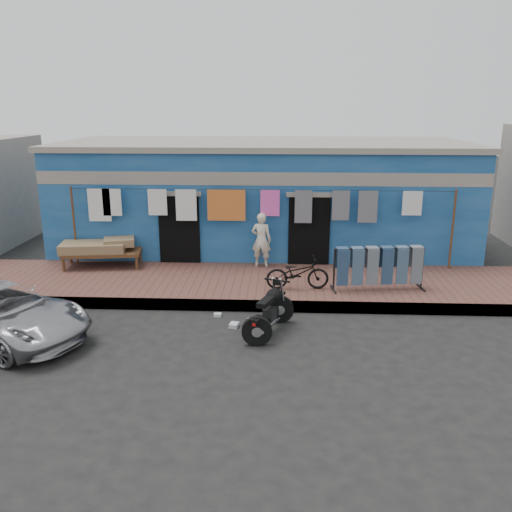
{
  "coord_description": "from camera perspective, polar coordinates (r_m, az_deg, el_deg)",
  "views": [
    {
      "loc": [
        0.57,
        -9.69,
        4.44
      ],
      "look_at": [
        0.0,
        2.0,
        1.15
      ],
      "focal_mm": 38.0,
      "sensor_mm": 36.0,
      "label": 1
    }
  ],
  "objects": [
    {
      "name": "ground",
      "position": [
        10.68,
        -0.53,
        -8.88
      ],
      "size": [
        80.0,
        80.0,
        0.0
      ],
      "primitive_type": "plane",
      "color": "black",
      "rests_on": "ground"
    },
    {
      "name": "sidewalk",
      "position": [
        13.42,
        0.21,
        -3.06
      ],
      "size": [
        28.0,
        3.0,
        0.25
      ],
      "primitive_type": "cube",
      "color": "brown",
      "rests_on": "ground"
    },
    {
      "name": "curb",
      "position": [
        12.06,
        -0.11,
        -5.28
      ],
      "size": [
        28.0,
        0.1,
        0.25
      ],
      "primitive_type": "cube",
      "color": "gray",
      "rests_on": "ground"
    },
    {
      "name": "building",
      "position": [
        16.92,
        0.83,
        6.32
      ],
      "size": [
        12.2,
        5.2,
        3.36
      ],
      "color": "navy",
      "rests_on": "ground"
    },
    {
      "name": "clothesline",
      "position": [
        14.23,
        -1.55,
        5.09
      ],
      "size": [
        10.06,
        0.06,
        2.1
      ],
      "color": "brown",
      "rests_on": "sidewalk"
    },
    {
      "name": "seated_person",
      "position": [
        14.33,
        0.56,
        1.71
      ],
      "size": [
        0.57,
        0.43,
        1.46
      ],
      "primitive_type": "imported",
      "rotation": [
        0.0,
        0.0,
        2.98
      ],
      "color": "beige",
      "rests_on": "sidewalk"
    },
    {
      "name": "bicycle",
      "position": [
        12.66,
        4.4,
        -1.45
      ],
      "size": [
        1.48,
        0.62,
        0.94
      ],
      "primitive_type": "imported",
      "rotation": [
        0.0,
        0.0,
        1.65
      ],
      "color": "black",
      "rests_on": "sidewalk"
    },
    {
      "name": "motorcycle",
      "position": [
        10.81,
        1.38,
        -5.68
      ],
      "size": [
        1.56,
        1.91,
        1.0
      ],
      "primitive_type": null,
      "rotation": [
        0.0,
        0.0,
        -0.36
      ],
      "color": "black",
      "rests_on": "ground"
    },
    {
      "name": "charpoy",
      "position": [
        15.0,
        -15.86,
        0.28
      ],
      "size": [
        2.39,
        1.58,
        0.71
      ],
      "primitive_type": null,
      "rotation": [
        0.0,
        0.0,
        0.14
      ],
      "color": "brown",
      "rests_on": "sidewalk"
    },
    {
      "name": "jeans_rack",
      "position": [
        12.89,
        12.77,
        -1.2
      ],
      "size": [
        2.31,
        0.99,
        1.06
      ],
      "primitive_type": null,
      "rotation": [
        0.0,
        0.0,
        0.13
      ],
      "color": "black",
      "rests_on": "sidewalk"
    },
    {
      "name": "litter_a",
      "position": [
        11.83,
        -4.07,
        -6.21
      ],
      "size": [
        0.16,
        0.12,
        0.07
      ],
      "primitive_type": "cube",
      "rotation": [
        0.0,
        0.0,
        -0.01
      ],
      "color": "silver",
      "rests_on": "ground"
    },
    {
      "name": "litter_b",
      "position": [
        11.53,
        -0.4,
        -6.72
      ],
      "size": [
        0.21,
        0.21,
        0.08
      ],
      "primitive_type": "cube",
      "rotation": [
        0.0,
        0.0,
        0.75
      ],
      "color": "silver",
      "rests_on": "ground"
    },
    {
      "name": "litter_c",
      "position": [
        11.27,
        -2.32,
        -7.29
      ],
      "size": [
        0.21,
        0.24,
        0.09
      ],
      "primitive_type": "cube",
      "rotation": [
        0.0,
        0.0,
        1.38
      ],
      "color": "silver",
      "rests_on": "ground"
    }
  ]
}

